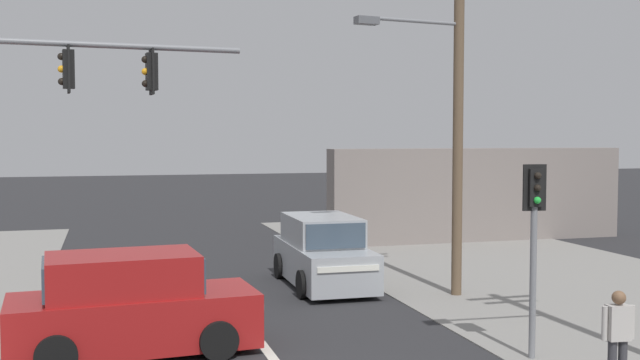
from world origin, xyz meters
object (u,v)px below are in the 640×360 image
(suv_oncoming_mid, at_px, (323,253))
(pedestrian_at_kerb, at_px, (618,335))
(pedestal_signal_right_kerb, at_px, (534,228))
(utility_pole_midground_right, at_px, (454,94))
(traffic_signal_mast, at_px, (22,131))
(suv_receding_far, at_px, (131,307))

(suv_oncoming_mid, xyz_separation_m, pedestrian_at_kerb, (2.12, -9.44, 0.04))
(pedestal_signal_right_kerb, bearing_deg, suv_oncoming_mid, 103.35)
(utility_pole_midground_right, height_order, pedestal_signal_right_kerb, utility_pole_midground_right)
(pedestrian_at_kerb, bearing_deg, utility_pole_midground_right, 84.79)
(traffic_signal_mast, height_order, suv_oncoming_mid, traffic_signal_mast)
(suv_receding_far, bearing_deg, pedestrian_at_kerb, -30.09)
(utility_pole_midground_right, relative_size, traffic_signal_mast, 1.59)
(utility_pole_midground_right, bearing_deg, suv_oncoming_mid, 142.23)
(pedestal_signal_right_kerb, xyz_separation_m, suv_receding_far, (-7.01, 2.34, -1.53))
(traffic_signal_mast, bearing_deg, suv_oncoming_mid, 37.36)
(suv_receding_far, distance_m, suv_oncoming_mid, 7.36)
(suv_receding_far, bearing_deg, utility_pole_midground_right, 20.67)
(utility_pole_midground_right, relative_size, pedestrian_at_kerb, 5.85)
(suv_oncoming_mid, bearing_deg, pedestrian_at_kerb, -77.32)
(traffic_signal_mast, relative_size, suv_oncoming_mid, 1.31)
(pedestal_signal_right_kerb, height_order, suv_receding_far, pedestal_signal_right_kerb)
(traffic_signal_mast, xyz_separation_m, suv_oncoming_mid, (7.02, 5.36, -3.26))
(traffic_signal_mast, distance_m, pedestal_signal_right_kerb, 9.23)
(pedestal_signal_right_kerb, distance_m, pedestrian_at_kerb, 2.45)
(pedestrian_at_kerb, bearing_deg, traffic_signal_mast, 155.96)
(traffic_signal_mast, relative_size, pedestrian_at_kerb, 3.68)
(suv_receding_far, xyz_separation_m, pedestrian_at_kerb, (7.35, -4.26, 0.04))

